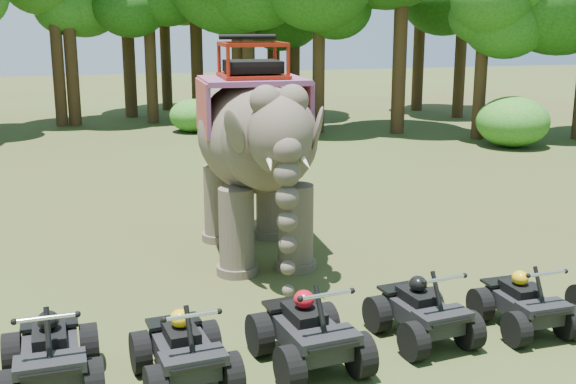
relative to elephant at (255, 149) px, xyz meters
name	(u,v)px	position (x,y,z in m)	size (l,w,h in m)	color
ground	(308,320)	(0.00, -3.61, -2.25)	(110.00, 110.00, 0.00)	#47381E
elephant	(255,149)	(0.00, 0.00, 0.00)	(2.35, 5.35, 4.49)	brown
atv_0	(50,344)	(-3.98, -4.79, -1.59)	(1.28, 1.76, 1.30)	black
atv_1	(183,341)	(-2.26, -5.12, -1.62)	(1.23, 1.68, 1.25)	black
atv_2	(308,322)	(-0.48, -5.09, -1.58)	(1.31, 1.79, 1.33)	black
atv_3	(423,303)	(1.46, -4.78, -1.64)	(1.20, 1.64, 1.22)	black
atv_4	(524,295)	(3.18, -4.89, -1.67)	(1.14, 1.56, 1.16)	black
tree_0	(150,39)	(0.00, 20.22, 1.64)	(5.44, 5.44, 7.77)	#195114
tree_1	(238,20)	(3.70, 18.19, 2.50)	(6.65, 6.65, 9.50)	#195114
tree_2	(319,43)	(6.58, 15.38, 1.54)	(5.30, 5.30, 7.57)	#195114
tree_3	(401,18)	(9.77, 14.17, 2.57)	(6.74, 6.74, 9.64)	#195114
tree_4	(482,55)	(12.31, 11.88, 1.13)	(4.73, 4.73, 6.76)	#195114
tree_33	(56,39)	(-4.12, 20.44, 1.68)	(5.49, 5.49, 7.84)	#195114
tree_34	(196,18)	(2.33, 21.25, 2.58)	(6.76, 6.76, 9.65)	#195114
tree_37	(248,28)	(4.02, 17.50, 2.15)	(6.15, 6.15, 8.79)	#195114
tree_38	(165,29)	(1.29, 25.08, 2.01)	(5.96, 5.96, 8.51)	#195114
tree_41	(462,31)	(14.80, 17.95, 1.97)	(5.90, 5.90, 8.43)	#195114
tree_43	(126,10)	(-0.81, 22.70, 2.95)	(7.27, 7.27, 10.39)	#195114
tree_44	(273,11)	(5.97, 20.43, 2.93)	(7.24, 7.24, 10.35)	#195114
tree_45	(294,42)	(6.56, 18.87, 1.48)	(5.21, 5.21, 7.45)	#195114
tree_48	(69,25)	(-3.53, 20.47, 2.28)	(6.34, 6.34, 9.06)	#195114
tree_49	(420,17)	(14.12, 21.15, 2.62)	(6.81, 6.81, 9.73)	#195114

